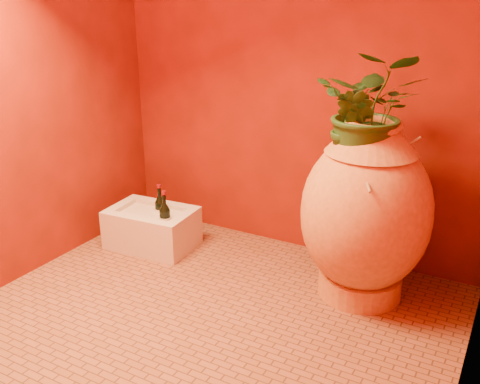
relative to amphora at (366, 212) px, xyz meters
The scene contains 11 objects.
floor 1.00m from the amphora, 136.88° to the right, with size 2.50×2.50×0.00m, color brown.
wall_back 1.05m from the amphora, 146.44° to the left, with size 2.50×0.02×2.50m, color #561204.
wall_left 2.10m from the amphora, 162.66° to the right, with size 0.02×2.00×2.50m, color #561204.
amphora is the anchor object (origin of this frame).
stone_basin 1.49m from the amphora, behind, with size 0.60×0.43×0.27m.
wine_bottle_a 1.31m from the amphora, behind, with size 0.07×0.07×0.29m.
wine_bottle_b 1.42m from the amphora, behind, with size 0.07×0.07×0.29m.
wine_bottle_c 1.31m from the amphora, behind, with size 0.07×0.07×0.30m.
wall_tap 0.56m from the amphora, 125.53° to the left, with size 0.07×0.15×0.16m.
plant_main 0.57m from the amphora, 142.00° to the right, with size 0.54×0.47×0.60m, color #1D4117.
plant_side 0.49m from the amphora, 140.79° to the right, with size 0.23×0.18×0.41m, color #1D4117.
Camera 1 is at (1.34, -2.12, 1.64)m, focal length 40.00 mm.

